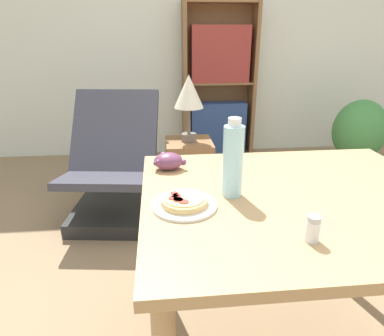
# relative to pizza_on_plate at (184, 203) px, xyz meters

# --- Properties ---
(ground_plane) EXTENTS (14.00, 14.00, 0.00)m
(ground_plane) POSITION_rel_pizza_on_plate_xyz_m (0.48, 0.14, -0.76)
(ground_plane) COLOR #897051
(wall_back) EXTENTS (8.00, 0.05, 2.60)m
(wall_back) POSITION_rel_pizza_on_plate_xyz_m (0.48, 2.77, 0.54)
(wall_back) COLOR silver
(wall_back) RESTS_ON ground_plane
(dining_table) EXTENTS (1.08, 0.91, 0.75)m
(dining_table) POSITION_rel_pizza_on_plate_xyz_m (0.40, 0.05, -0.12)
(dining_table) COLOR tan
(dining_table) RESTS_ON ground_plane
(pizza_on_plate) EXTENTS (0.21, 0.21, 0.04)m
(pizza_on_plate) POSITION_rel_pizza_on_plate_xyz_m (0.00, 0.00, 0.00)
(pizza_on_plate) COLOR white
(pizza_on_plate) RESTS_ON dining_table
(grape_bunch) EXTENTS (0.14, 0.10, 0.07)m
(grape_bunch) POSITION_rel_pizza_on_plate_xyz_m (-0.04, 0.33, 0.02)
(grape_bunch) COLOR #6B3856
(grape_bunch) RESTS_ON dining_table
(drink_bottle) EXTENTS (0.07, 0.07, 0.27)m
(drink_bottle) POSITION_rel_pizza_on_plate_xyz_m (0.17, 0.07, 0.11)
(drink_bottle) COLOR #A3DBEA
(drink_bottle) RESTS_ON dining_table
(salt_shaker) EXTENTS (0.04, 0.04, 0.08)m
(salt_shaker) POSITION_rel_pizza_on_plate_xyz_m (0.33, -0.23, 0.02)
(salt_shaker) COLOR white
(salt_shaker) RESTS_ON dining_table
(lounge_chair_near) EXTENTS (0.69, 0.83, 0.88)m
(lounge_chair_near) POSITION_rel_pizza_on_plate_xyz_m (-0.41, 1.30, -0.48)
(lounge_chair_near) COLOR black
(lounge_chair_near) RESTS_ON ground_plane
(bookshelf) EXTENTS (0.75, 0.24, 1.57)m
(bookshelf) POSITION_rel_pizza_on_plate_xyz_m (0.57, 2.62, -0.05)
(bookshelf) COLOR brown
(bookshelf) RESTS_ON ground_plane
(side_table) EXTENTS (0.34, 0.34, 0.53)m
(side_table) POSITION_rel_pizza_on_plate_xyz_m (0.15, 1.43, -0.50)
(side_table) COLOR brown
(side_table) RESTS_ON ground_plane
(table_lamp) EXTENTS (0.21, 0.21, 0.48)m
(table_lamp) POSITION_rel_pizza_on_plate_xyz_m (0.15, 1.43, 0.10)
(table_lamp) COLOR #665B51
(table_lamp) RESTS_ON side_table
(potted_plant_floor) EXTENTS (0.51, 0.43, 0.69)m
(potted_plant_floor) POSITION_rel_pizza_on_plate_xyz_m (1.84, 2.01, -0.39)
(potted_plant_floor) COLOR #70665B
(potted_plant_floor) RESTS_ON ground_plane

